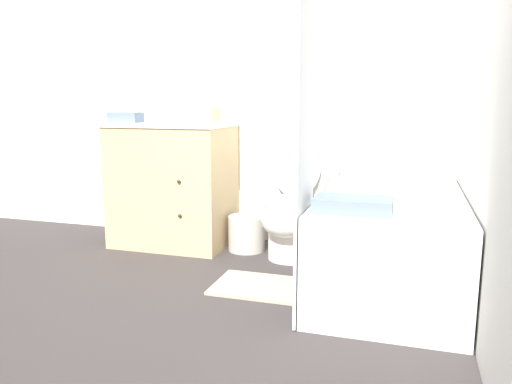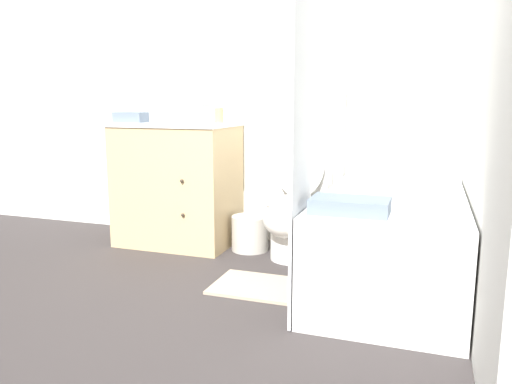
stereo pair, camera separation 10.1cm
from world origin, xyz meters
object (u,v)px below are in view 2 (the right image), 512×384
object	(u,v)px
bathtub	(391,242)
wastebasket	(250,233)
sink_faucet	(189,116)
soap_dispenser	(219,115)
hand_towel_folded	(131,117)
tissue_box	(193,115)
bath_mat	(260,287)
bath_towel_folded	(350,205)
toilet	(295,208)
vanity_cabinet	(178,182)

from	to	relation	value
bathtub	wastebasket	size ratio (longest dim) A/B	5.49
sink_faucet	soap_dispenser	xyz separation A→B (m)	(0.35, -0.23, 0.02)
soap_dispenser	hand_towel_folded	size ratio (longest dim) A/B	0.60
sink_faucet	tissue_box	bearing A→B (deg)	-53.25
tissue_box	hand_towel_folded	xyz separation A→B (m)	(-0.37, -0.24, -0.01)
soap_dispenser	bath_mat	xyz separation A→B (m)	(0.53, -0.66, -0.95)
wastebasket	bath_towel_folded	xyz separation A→B (m)	(0.84, -0.94, 0.45)
sink_faucet	soap_dispenser	distance (m)	0.41
wastebasket	hand_towel_folded	bearing A→B (deg)	-169.61
wastebasket	tissue_box	world-z (taller)	tissue_box
sink_faucet	toilet	xyz separation A→B (m)	(0.91, -0.27, -0.59)
toilet	bath_mat	size ratio (longest dim) A/B	1.59
hand_towel_folded	bath_towel_folded	size ratio (longest dim) A/B	0.62
toilet	hand_towel_folded	xyz separation A→B (m)	(-1.18, -0.10, 0.59)
soap_dispenser	bath_mat	distance (m)	1.27
soap_dispenser	hand_towel_folded	world-z (taller)	soap_dispenser
toilet	sink_faucet	bearing A→B (deg)	163.30
hand_towel_folded	bath_mat	bearing A→B (deg)	-24.34
hand_towel_folded	bath_mat	world-z (taller)	hand_towel_folded
tissue_box	hand_towel_folded	bearing A→B (deg)	-146.85
bath_towel_folded	bath_mat	distance (m)	0.82
vanity_cabinet	hand_towel_folded	size ratio (longest dim) A/B	4.06
bath_towel_folded	wastebasket	bearing A→B (deg)	131.72
vanity_cabinet	soap_dispenser	bearing A→B (deg)	-2.94
toilet	hand_towel_folded	size ratio (longest dim) A/B	3.85
tissue_box	bath_towel_folded	size ratio (longest dim) A/B	0.39
sink_faucet	tissue_box	size ratio (longest dim) A/B	1.01
bathtub	vanity_cabinet	bearing A→B (deg)	164.43
wastebasket	soap_dispenser	bearing A→B (deg)	-177.59
bath_towel_folded	vanity_cabinet	bearing A→B (deg)	146.02
toilet	hand_towel_folded	distance (m)	1.33
bath_mat	wastebasket	bearing A→B (deg)	114.49
vanity_cabinet	wastebasket	bearing A→B (deg)	-0.84
bathtub	hand_towel_folded	world-z (taller)	hand_towel_folded
sink_faucet	tissue_box	xyz separation A→B (m)	(0.10, -0.13, 0.02)
tissue_box	bath_mat	size ratio (longest dim) A/B	0.26
sink_faucet	bath_mat	bearing A→B (deg)	-45.49
sink_faucet	bath_towel_folded	distance (m)	1.86
vanity_cabinet	hand_towel_folded	world-z (taller)	hand_towel_folded
bathtub	tissue_box	world-z (taller)	tissue_box
sink_faucet	bath_mat	size ratio (longest dim) A/B	0.27
tissue_box	soap_dispenser	world-z (taller)	soap_dispenser
toilet	vanity_cabinet	bearing A→B (deg)	175.95
vanity_cabinet	tissue_box	distance (m)	0.50
bath_towel_folded	tissue_box	bearing A→B (deg)	141.89
sink_faucet	wastebasket	world-z (taller)	sink_faucet
bathtub	tissue_box	distance (m)	1.70
bathtub	bath_towel_folded	distance (m)	0.61
sink_faucet	bath_towel_folded	xyz separation A→B (m)	(1.41, -1.16, -0.36)
wastebasket	tissue_box	size ratio (longest dim) A/B	1.85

